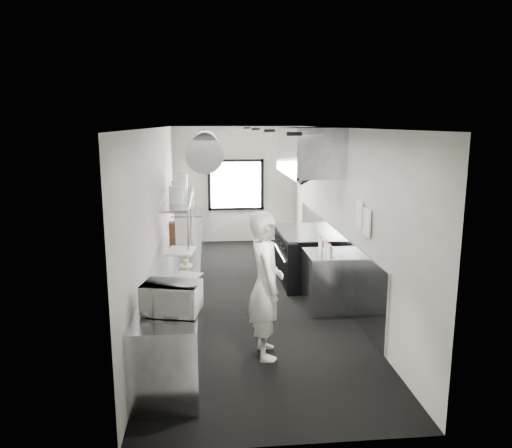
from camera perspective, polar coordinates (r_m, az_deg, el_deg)
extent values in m
cube|color=black|center=(8.49, -0.72, -8.24)|extent=(3.00, 8.00, 0.01)
cube|color=beige|center=(7.98, -0.77, 11.02)|extent=(3.00, 8.00, 0.01)
cube|color=beige|center=(12.07, -2.34, 4.53)|extent=(3.00, 0.02, 2.80)
cube|color=beige|center=(4.27, 3.81, -8.66)|extent=(3.00, 0.02, 2.80)
cube|color=beige|center=(8.13, -11.33, 0.88)|extent=(0.02, 8.00, 2.80)
cube|color=beige|center=(8.38, 9.54, 1.26)|extent=(0.02, 8.00, 2.80)
cube|color=#8E949A|center=(8.84, 8.73, -3.82)|extent=(0.03, 5.50, 1.10)
cylinder|color=#999EA2|center=(8.36, -5.85, 9.27)|extent=(0.40, 6.40, 0.40)
cube|color=white|center=(12.03, -2.33, 4.51)|extent=(1.20, 0.03, 1.10)
cube|color=black|center=(11.99, -2.36, 7.25)|extent=(1.36, 0.03, 0.08)
cube|color=black|center=(12.13, -2.32, 1.82)|extent=(1.36, 0.03, 0.08)
cube|color=black|center=(12.03, -5.39, 4.47)|extent=(0.08, 0.03, 1.25)
cube|color=black|center=(12.10, 0.70, 4.56)|extent=(0.08, 0.03, 1.25)
cube|color=#8E949A|center=(8.85, 6.05, 8.42)|extent=(0.80, 2.20, 0.80)
cube|color=#8E949A|center=(8.81, 3.56, 5.90)|extent=(0.05, 2.20, 0.05)
cube|color=black|center=(8.86, 5.49, 6.23)|extent=(0.50, 2.10, 0.28)
cube|color=#8E949A|center=(7.86, -8.86, -6.56)|extent=(0.70, 6.00, 0.90)
cube|color=#8E949A|center=(9.07, -8.87, 3.02)|extent=(0.45, 3.00, 0.04)
cylinder|color=#8E949A|center=(7.74, -7.89, -0.89)|extent=(0.04, 0.04, 0.66)
cylinder|color=#8E949A|center=(9.11, -7.55, 1.00)|extent=(0.04, 0.04, 0.66)
cylinder|color=#8E949A|center=(10.49, -7.30, 2.39)|extent=(0.04, 0.04, 0.66)
cube|color=black|center=(9.15, 5.48, -3.86)|extent=(0.85, 1.60, 0.90)
cube|color=#8E949A|center=(9.04, 5.54, -0.99)|extent=(0.85, 1.60, 0.04)
cube|color=#8E949A|center=(9.08, 2.93, -3.94)|extent=(0.03, 1.55, 0.80)
cylinder|color=#8E949A|center=(9.05, 2.75, -3.33)|extent=(0.03, 1.30, 0.03)
cube|color=#8E949A|center=(7.86, 8.14, -6.52)|extent=(0.65, 0.80, 0.90)
cube|color=#8E949A|center=(11.43, -7.84, -0.80)|extent=(0.70, 1.20, 0.90)
cube|color=white|center=(7.20, 11.81, 1.11)|extent=(0.02, 0.28, 0.38)
cube|color=white|center=(6.88, 12.65, 0.17)|extent=(0.02, 0.28, 0.38)
imported|color=silver|center=(6.13, 1.12, -7.00)|extent=(0.48, 0.70, 1.85)
imported|color=silver|center=(5.35, -9.72, -8.39)|extent=(0.63, 0.53, 0.33)
cylinder|color=beige|center=(5.89, -11.68, -7.78)|extent=(0.16, 0.16, 0.10)
cylinder|color=beige|center=(5.75, -12.14, -8.23)|extent=(0.18, 0.18, 0.10)
cube|color=silver|center=(6.56, -8.10, -6.03)|extent=(0.47, 0.52, 0.01)
cylinder|color=silver|center=(7.06, -8.07, -4.75)|extent=(0.24, 0.24, 0.02)
sphere|color=tan|center=(7.04, -8.09, -4.34)|extent=(0.09, 0.09, 0.09)
cube|color=silver|center=(7.88, -8.64, -3.03)|extent=(0.47, 0.58, 0.02)
cube|color=#53341D|center=(8.79, -9.65, -0.70)|extent=(0.13, 0.25, 0.27)
cylinder|color=silver|center=(8.29, -9.16, 3.38)|extent=(0.27, 0.27, 0.29)
cylinder|color=silver|center=(8.86, -8.90, 3.97)|extent=(0.26, 0.26, 0.31)
cylinder|color=silver|center=(9.26, -8.77, 4.30)|extent=(0.25, 0.25, 0.31)
cylinder|color=silver|center=(9.79, -8.54, 4.75)|extent=(0.22, 0.22, 0.33)
cylinder|color=silver|center=(7.38, 8.56, -3.28)|extent=(0.08, 0.08, 0.20)
cylinder|color=silver|center=(7.54, 8.38, -3.01)|extent=(0.08, 0.08, 0.19)
cylinder|color=silver|center=(7.73, 8.03, -2.64)|extent=(0.07, 0.07, 0.19)
cylinder|color=silver|center=(7.84, 7.46, -2.51)|extent=(0.06, 0.06, 0.17)
cylinder|color=silver|center=(8.03, 7.40, -2.16)|extent=(0.06, 0.06, 0.17)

